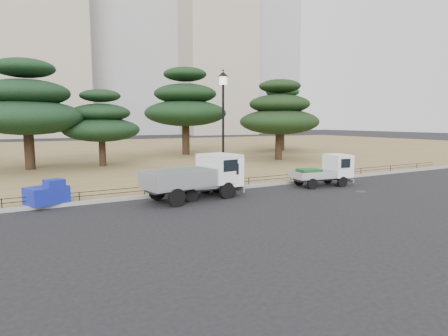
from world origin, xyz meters
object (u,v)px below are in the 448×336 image
truck_large (199,175)px  street_lamp (223,110)px  truck_kei_front (211,178)px  truck_kei_rear (325,170)px  tarp_pile (47,194)px

truck_large → street_lamp: bearing=26.0°
truck_kei_front → street_lamp: bearing=45.7°
truck_kei_rear → street_lamp: 6.90m
truck_large → street_lamp: street_lamp is taller
truck_kei_rear → truck_kei_front: bearing=-175.5°
truck_kei_rear → tarp_pile: size_ratio=1.87×
truck_kei_front → street_lamp: (1.47, 1.48, 3.40)m
truck_kei_rear → tarp_pile: truck_kei_rear is taller
truck_kei_front → street_lamp: street_lamp is taller
truck_large → truck_kei_front: (0.73, 0.11, -0.24)m
truck_large → truck_kei_rear: truck_large is taller
tarp_pile → truck_kei_front: bearing=-11.3°
truck_large → tarp_pile: truck_large is taller
truck_large → tarp_pile: (-6.51, 1.56, -0.58)m
truck_kei_rear → street_lamp: street_lamp is taller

